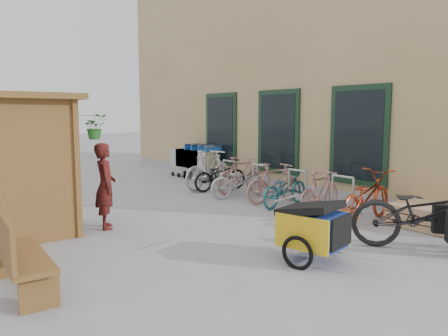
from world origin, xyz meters
TOP-DOWN VIEW (x-y plane):
  - ground at (0.00, 0.00)m, footprint 80.00×80.00m
  - building at (6.49, 4.50)m, footprint 6.07×13.00m
  - kiosk at (-3.28, 2.47)m, footprint 2.49×1.65m
  - bike_rack at (2.30, 2.40)m, footprint 0.05×5.35m
  - pallet_stack at (3.00, -1.40)m, footprint 1.00×1.20m
  - bench at (-3.68, -0.01)m, footprint 0.56×1.56m
  - shopping_carts at (3.00, 6.29)m, footprint 0.63×2.11m
  - child_trailer at (-0.12, -1.34)m, footprint 0.97×1.54m
  - cargo_bike at (1.65, -2.08)m, footprint 1.91×2.21m
  - person_kiosk at (-1.70, 2.16)m, footprint 0.53×0.66m
  - bike_0 at (2.37, -0.50)m, footprint 1.98×0.97m
  - bike_1 at (2.32, 0.58)m, footprint 1.53×0.64m
  - bike_2 at (2.23, 1.50)m, footprint 1.62×0.77m
  - bike_3 at (2.32, 1.92)m, footprint 1.61×0.65m
  - bike_4 at (2.10, 2.86)m, footprint 1.74×1.01m
  - bike_5 at (2.47, 3.34)m, footprint 1.65×0.60m
  - bike_6 at (2.32, 4.02)m, footprint 1.65×0.68m
  - bike_7 at (2.15, 4.32)m, footprint 1.91×0.92m

SIDE VIEW (x-z plane):
  - ground at x=0.00m, z-range 0.00..0.00m
  - pallet_stack at x=3.00m, z-range 0.01..0.41m
  - bike_2 at x=2.23m, z-range 0.00..0.82m
  - bike_6 at x=2.32m, z-range 0.00..0.84m
  - bike_4 at x=2.10m, z-range 0.00..0.86m
  - bike_1 at x=2.32m, z-range 0.00..0.89m
  - bike_3 at x=2.32m, z-range 0.00..0.94m
  - bike_5 at x=2.47m, z-range 0.00..0.97m
  - child_trailer at x=-0.12m, z-range 0.05..0.94m
  - bench at x=-3.68m, z-range 0.01..0.98m
  - bike_0 at x=2.37m, z-range 0.00..1.00m
  - bike_rack at x=2.30m, z-range 0.08..0.95m
  - bike_7 at x=2.15m, z-range 0.00..1.10m
  - cargo_bike at x=1.65m, z-range -0.01..1.14m
  - shopping_carts at x=3.00m, z-range 0.09..1.22m
  - person_kiosk at x=-1.70m, z-range 0.00..1.55m
  - kiosk at x=-3.28m, z-range 0.35..2.75m
  - building at x=6.49m, z-range -0.01..6.99m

